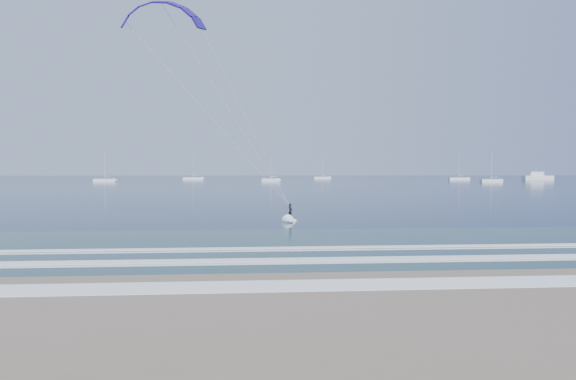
# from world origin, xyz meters

# --- Properties ---
(ground) EXTENTS (900.00, 900.00, 0.00)m
(ground) POSITION_xyz_m (0.00, 0.00, 0.00)
(ground) COLOR #06203B
(ground) RESTS_ON ground
(kitesurfer_rig) EXTENTS (15.23, 9.16, 18.24)m
(kitesurfer_rig) POSITION_xyz_m (-2.44, 22.19, 9.21)
(kitesurfer_rig) COLOR #9ADA19
(kitesurfer_rig) RESTS_ON ground
(motor_yacht) EXTENTS (14.21, 3.79, 5.98)m
(motor_yacht) POSITION_xyz_m (137.84, 217.14, 1.55)
(motor_yacht) COLOR silver
(motor_yacht) RESTS_ON ground
(sailboat_1) EXTENTS (8.49, 2.40, 11.69)m
(sailboat_1) POSITION_xyz_m (-58.40, 189.86, 0.68)
(sailboat_1) COLOR silver
(sailboat_1) RESTS_ON ground
(sailboat_2) EXTENTS (9.91, 2.40, 13.20)m
(sailboat_2) POSITION_xyz_m (-28.44, 237.13, 0.69)
(sailboat_2) COLOR silver
(sailboat_2) RESTS_ON ground
(sailboat_3) EXTENTS (7.46, 2.40, 10.52)m
(sailboat_3) POSITION_xyz_m (8.14, 193.72, 0.68)
(sailboat_3) COLOR silver
(sailboat_3) RESTS_ON ground
(sailboat_4) EXTENTS (8.99, 2.40, 12.19)m
(sailboat_4) POSITION_xyz_m (38.72, 254.94, 0.68)
(sailboat_4) COLOR silver
(sailboat_4) RESTS_ON ground
(sailboat_5) EXTENTS (9.92, 2.40, 13.37)m
(sailboat_5) POSITION_xyz_m (99.23, 217.80, 0.69)
(sailboat_5) COLOR silver
(sailboat_5) RESTS_ON ground
(sailboat_6) EXTENTS (8.26, 2.40, 11.26)m
(sailboat_6) POSITION_xyz_m (92.11, 170.54, 0.68)
(sailboat_6) COLOR silver
(sailboat_6) RESTS_ON ground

